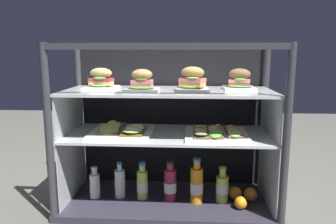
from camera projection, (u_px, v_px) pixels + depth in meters
name	position (u px, v px, depth m)	size (l,w,h in m)	color
ground_plane	(168.00, 206.00, 1.93)	(6.00, 6.00, 0.02)	#58574E
case_base_deck	(168.00, 201.00, 1.92)	(1.21, 0.52, 0.04)	#302D3C
case_frame	(169.00, 116.00, 1.95)	(1.21, 0.52, 0.93)	#333338
riser_lower_tier	(168.00, 167.00, 1.88)	(1.13, 0.44, 0.38)	silver
shelf_lower_glass	(168.00, 134.00, 1.85)	(1.15, 0.46, 0.01)	silver
riser_upper_tier	(168.00, 113.00, 1.83)	(1.13, 0.44, 0.23)	silver
shelf_upper_glass	(168.00, 91.00, 1.80)	(1.15, 0.46, 0.01)	silver
plated_roll_sandwich_center	(101.00, 81.00, 1.85)	(0.18, 0.18, 0.12)	white
plated_roll_sandwich_mid_right	(142.00, 83.00, 1.74)	(0.18, 0.18, 0.12)	white
plated_roll_sandwich_near_left_corner	(193.00, 81.00, 1.74)	(0.17, 0.17, 0.13)	white
plated_roll_sandwich_far_right	(239.00, 82.00, 1.81)	(0.17, 0.17, 0.12)	white
open_sandwich_tray_left_of_center	(122.00, 130.00, 1.85)	(0.34, 0.35, 0.06)	white
open_sandwich_tray_far_left	(216.00, 133.00, 1.79)	(0.34, 0.35, 0.06)	white
juice_bottle_front_second	(95.00, 186.00, 1.92)	(0.06, 0.06, 0.19)	white
juice_bottle_back_center	(120.00, 183.00, 1.92)	(0.06, 0.06, 0.21)	white
juice_bottle_back_left	(142.00, 184.00, 1.90)	(0.06, 0.06, 0.22)	#BBD655
juice_bottle_near_post	(170.00, 184.00, 1.88)	(0.07, 0.07, 0.23)	maroon
juice_bottle_front_middle	(197.00, 185.00, 1.85)	(0.07, 0.07, 0.26)	orange
juice_bottle_front_left_end	(222.00, 188.00, 1.86)	(0.07, 0.07, 0.21)	#BCD94D
orange_fruit_beside_bottles	(235.00, 193.00, 1.90)	(0.08, 0.08, 0.08)	orange
orange_fruit_near_left_post	(250.00, 195.00, 1.88)	(0.08, 0.08, 0.08)	orange
orange_fruit_rolled_forward	(241.00, 203.00, 1.78)	(0.07, 0.07, 0.07)	orange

